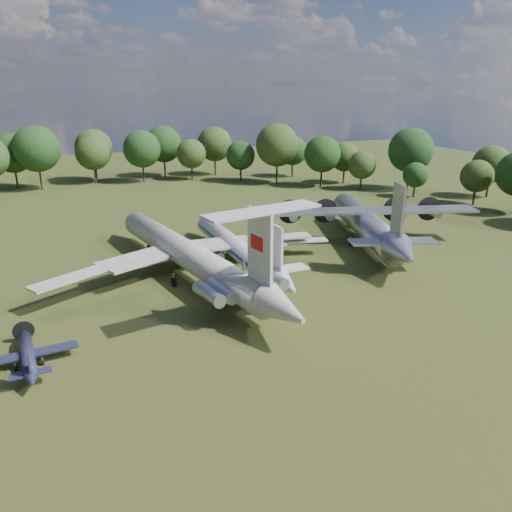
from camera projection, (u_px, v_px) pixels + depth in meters
name	position (u px, v px, depth m)	size (l,w,h in m)	color
ground	(158.00, 292.00, 66.73)	(300.00, 300.00, 0.00)	#274115
il62_airliner	(187.00, 259.00, 70.99)	(42.62, 55.40, 5.43)	beige
tu104_jet	(236.00, 251.00, 76.54)	(30.92, 41.22, 4.12)	silver
an12_transport	(365.00, 227.00, 86.11)	(39.10, 43.70, 5.75)	#97999E
small_prop_west	(28.00, 358.00, 48.76)	(9.48, 12.93, 1.90)	#161B31
person_on_il62	(244.00, 267.00, 57.81)	(0.62, 0.40, 1.69)	#9A6B4E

